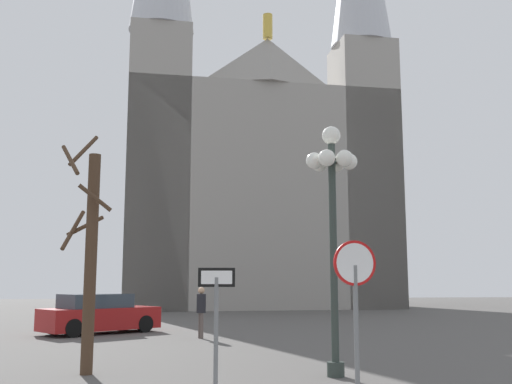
{
  "coord_description": "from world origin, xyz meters",
  "views": [
    {
      "loc": [
        -2.12,
        -5.78,
        1.97
      ],
      "look_at": [
        0.99,
        19.51,
        5.78
      ],
      "focal_mm": 41.48,
      "sensor_mm": 36.0,
      "label": 1
    }
  ],
  "objects_px": {
    "one_way_arrow_sign": "(216,319)",
    "stop_sign": "(355,288)",
    "cathedral": "(258,158)",
    "bare_tree": "(89,253)",
    "street_lamp": "(332,195)",
    "pedestrian_walking": "(201,307)",
    "parked_car_near_red": "(99,315)"
  },
  "relations": [
    {
      "from": "cathedral",
      "to": "parked_car_near_red",
      "type": "bearing_deg",
      "value": -112.65
    },
    {
      "from": "one_way_arrow_sign",
      "to": "bare_tree",
      "type": "bearing_deg",
      "value": 123.07
    },
    {
      "from": "cathedral",
      "to": "stop_sign",
      "type": "distance_m",
      "value": 35.34
    },
    {
      "from": "street_lamp",
      "to": "pedestrian_walking",
      "type": "distance_m",
      "value": 9.24
    },
    {
      "from": "stop_sign",
      "to": "bare_tree",
      "type": "distance_m",
      "value": 6.08
    },
    {
      "from": "stop_sign",
      "to": "pedestrian_walking",
      "type": "distance_m",
      "value": 11.33
    },
    {
      "from": "street_lamp",
      "to": "pedestrian_walking",
      "type": "bearing_deg",
      "value": 106.61
    },
    {
      "from": "cathedral",
      "to": "bare_tree",
      "type": "relative_size",
      "value": 7.14
    },
    {
      "from": "stop_sign",
      "to": "pedestrian_walking",
      "type": "height_order",
      "value": "stop_sign"
    },
    {
      "from": "stop_sign",
      "to": "street_lamp",
      "type": "xyz_separation_m",
      "value": [
        0.31,
        2.62,
        1.94
      ]
    },
    {
      "from": "parked_car_near_red",
      "to": "one_way_arrow_sign",
      "type": "bearing_deg",
      "value": -75.32
    },
    {
      "from": "bare_tree",
      "to": "pedestrian_walking",
      "type": "relative_size",
      "value": 3.05
    },
    {
      "from": "stop_sign",
      "to": "parked_car_near_red",
      "type": "height_order",
      "value": "stop_sign"
    },
    {
      "from": "one_way_arrow_sign",
      "to": "street_lamp",
      "type": "distance_m",
      "value": 4.65
    },
    {
      "from": "cathedral",
      "to": "street_lamp",
      "type": "distance_m",
      "value": 32.3
    },
    {
      "from": "cathedral",
      "to": "street_lamp",
      "type": "xyz_separation_m",
      "value": [
        -2.32,
        -31.37,
        -7.36
      ]
    },
    {
      "from": "bare_tree",
      "to": "street_lamp",
      "type": "bearing_deg",
      "value": -10.18
    },
    {
      "from": "one_way_arrow_sign",
      "to": "parked_car_near_red",
      "type": "relative_size",
      "value": 0.48
    },
    {
      "from": "cathedral",
      "to": "street_lamp",
      "type": "bearing_deg",
      "value": -94.23
    },
    {
      "from": "stop_sign",
      "to": "one_way_arrow_sign",
      "type": "height_order",
      "value": "stop_sign"
    },
    {
      "from": "stop_sign",
      "to": "street_lamp",
      "type": "height_order",
      "value": "street_lamp"
    },
    {
      "from": "street_lamp",
      "to": "parked_car_near_red",
      "type": "distance_m",
      "value": 12.87
    },
    {
      "from": "stop_sign",
      "to": "bare_tree",
      "type": "relative_size",
      "value": 0.5
    },
    {
      "from": "pedestrian_walking",
      "to": "bare_tree",
      "type": "bearing_deg",
      "value": -109.55
    },
    {
      "from": "cathedral",
      "to": "bare_tree",
      "type": "xyz_separation_m",
      "value": [
        -7.51,
        -30.43,
        -8.58
      ]
    },
    {
      "from": "one_way_arrow_sign",
      "to": "bare_tree",
      "type": "relative_size",
      "value": 0.41
    },
    {
      "from": "cathedral",
      "to": "pedestrian_walking",
      "type": "height_order",
      "value": "cathedral"
    },
    {
      "from": "one_way_arrow_sign",
      "to": "stop_sign",
      "type": "bearing_deg",
      "value": 8.8
    },
    {
      "from": "stop_sign",
      "to": "bare_tree",
      "type": "bearing_deg",
      "value": 143.93
    },
    {
      "from": "stop_sign",
      "to": "parked_car_near_red",
      "type": "bearing_deg",
      "value": 113.87
    },
    {
      "from": "bare_tree",
      "to": "one_way_arrow_sign",
      "type": "bearing_deg",
      "value": -56.93
    },
    {
      "from": "parked_car_near_red",
      "to": "street_lamp",
      "type": "bearing_deg",
      "value": -59.93
    }
  ]
}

